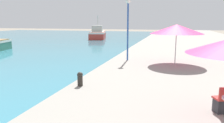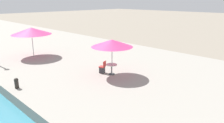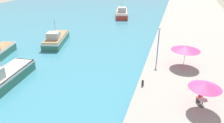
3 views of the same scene
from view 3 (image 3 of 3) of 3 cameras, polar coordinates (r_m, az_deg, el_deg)
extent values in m
cube|color=teal|center=(54.90, -18.95, 9.62)|extent=(56.00, 90.00, 0.04)
cube|color=gray|center=(45.31, 22.09, 6.63)|extent=(16.00, 90.00, 0.66)
cube|color=#33705B|center=(27.53, -26.40, -4.31)|extent=(3.43, 9.23, 1.34)
cube|color=silver|center=(27.30, -26.61, -3.30)|extent=(3.49, 9.33, 0.25)
cube|color=#ADA89E|center=(27.23, -26.68, -2.98)|extent=(3.15, 8.49, 0.10)
cube|color=#33705B|center=(38.97, -14.33, 5.47)|extent=(4.71, 8.45, 1.20)
cube|color=silver|center=(38.83, -14.40, 6.13)|extent=(4.78, 8.54, 0.25)
cube|color=#99754C|center=(38.77, -14.43, 6.38)|extent=(4.33, 7.78, 0.10)
cube|color=#B7B2A8|center=(37.32, -15.08, 6.57)|extent=(2.32, 2.20, 1.08)
cylinder|color=#B7B2A8|center=(38.36, -14.66, 8.49)|extent=(0.12, 0.12, 2.88)
cube|color=red|center=(57.96, 2.60, 12.32)|extent=(4.94, 9.25, 1.36)
cube|color=silver|center=(57.85, 2.61, 12.85)|extent=(5.02, 9.35, 0.25)
cube|color=#ADA89E|center=(57.82, 2.61, 13.02)|extent=(4.55, 8.51, 0.10)
cube|color=#B7B2A8|center=(56.18, 2.62, 13.38)|extent=(2.43, 2.37, 1.22)
cylinder|color=#B7B2A8|center=(57.51, 2.64, 14.66)|extent=(0.12, 0.12, 3.26)
cylinder|color=#B7B7B7|center=(21.43, 22.64, -8.55)|extent=(0.06, 0.06, 2.20)
cone|color=#E5387A|center=(20.84, 23.17, -5.76)|extent=(2.87, 2.87, 0.50)
cylinder|color=#B7B7B7|center=(29.25, 18.41, 1.04)|extent=(0.06, 0.06, 2.24)
cone|color=#E5387A|center=(28.80, 18.75, 3.38)|extent=(3.58, 3.58, 0.63)
cylinder|color=#333338|center=(22.13, 22.40, -10.76)|extent=(0.44, 0.44, 0.04)
cylinder|color=#333338|center=(21.95, 22.54, -10.05)|extent=(0.08, 0.08, 0.70)
cylinder|color=beige|center=(21.75, 22.70, -9.24)|extent=(0.80, 0.80, 0.04)
cube|color=#2D2D33|center=(22.56, 21.65, -9.28)|extent=(0.44, 0.44, 0.45)
cube|color=red|center=(22.42, 21.75, -8.73)|extent=(0.52, 0.52, 0.06)
cube|color=red|center=(22.16, 22.06, -8.50)|extent=(0.39, 0.21, 0.40)
cylinder|color=#2D2823|center=(23.83, 8.00, -5.72)|extent=(0.24, 0.24, 0.45)
sphere|color=#2D2823|center=(23.69, 8.04, -5.10)|extent=(0.26, 0.26, 0.26)
cylinder|color=#28519E|center=(29.52, 11.92, 4.05)|extent=(0.12, 0.12, 4.20)
sphere|color=white|center=(28.84, 12.31, 8.30)|extent=(0.36, 0.36, 0.36)
camera|label=1|loc=(14.81, 18.62, -15.24)|focal=35.00mm
camera|label=2|loc=(12.62, -22.34, -10.72)|focal=35.00mm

